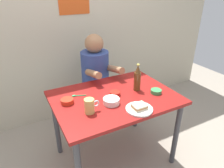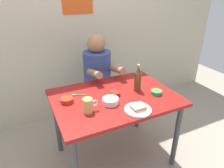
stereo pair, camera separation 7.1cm
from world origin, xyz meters
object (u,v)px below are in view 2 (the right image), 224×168
at_px(dining_table, 114,105).
at_px(beer_mug, 88,105).
at_px(person_seated, 98,69).
at_px(stool, 98,99).
at_px(beer_bottle, 138,79).
at_px(sauce_bowl_chili, 67,100).
at_px(sandwich, 138,107).
at_px(plate_orange, 138,110).

height_order(dining_table, beer_mug, beer_mug).
bearing_deg(dining_table, person_seated, 82.22).
height_order(stool, person_seated, person_seated).
relative_size(person_seated, beer_bottle, 2.75).
distance_m(beer_bottle, sauce_bowl_chili, 0.67).
bearing_deg(beer_mug, sandwich, -22.72).
bearing_deg(person_seated, beer_bottle, -75.14).
xyz_separation_m(dining_table, beer_mug, (-0.30, -0.14, 0.15)).
bearing_deg(plate_orange, sandwich, 90.00).
xyz_separation_m(dining_table, beer_bottle, (0.25, 0.01, 0.21)).
relative_size(stool, sauce_bowl_chili, 4.09).
height_order(stool, beer_mug, beer_mug).
distance_m(stool, beer_bottle, 0.82).
height_order(plate_orange, beer_mug, beer_mug).
bearing_deg(person_seated, beer_mug, -116.75).
xyz_separation_m(plate_orange, beer_bottle, (0.18, 0.30, 0.11)).
bearing_deg(plate_orange, beer_bottle, 59.10).
height_order(beer_mug, sauce_bowl_chili, beer_mug).
bearing_deg(sauce_bowl_chili, stool, 47.74).
height_order(stool, plate_orange, plate_orange).
xyz_separation_m(stool, beer_mug, (-0.38, -0.77, 0.45)).
bearing_deg(sauce_bowl_chili, sandwich, -37.60).
relative_size(beer_bottle, sauce_bowl_chili, 2.38).
relative_size(beer_mug, sauce_bowl_chili, 1.15).
bearing_deg(stool, sauce_bowl_chili, -132.26).
bearing_deg(beer_bottle, person_seated, 104.86).
bearing_deg(sauce_bowl_chili, beer_mug, -61.75).
relative_size(dining_table, sandwich, 10.00).
distance_m(sandwich, beer_mug, 0.40).
bearing_deg(plate_orange, sauce_bowl_chili, 142.40).
xyz_separation_m(plate_orange, sauce_bowl_chili, (-0.48, 0.37, 0.02)).
bearing_deg(dining_table, beer_mug, -155.14).
bearing_deg(stool, plate_orange, -91.03).
bearing_deg(plate_orange, stool, 88.97).
distance_m(beer_mug, sauce_bowl_chili, 0.25).
height_order(stool, beer_bottle, beer_bottle).
distance_m(beer_mug, beer_bottle, 0.57).
bearing_deg(dining_table, sauce_bowl_chili, 168.91).
distance_m(dining_table, stool, 0.70).
distance_m(plate_orange, sauce_bowl_chili, 0.61).
bearing_deg(sauce_bowl_chili, beer_bottle, -6.31).
relative_size(stool, plate_orange, 2.05).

